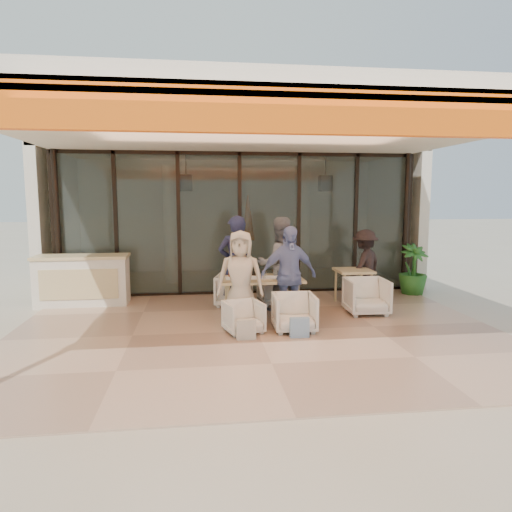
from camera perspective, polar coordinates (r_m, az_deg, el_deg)
The scene contains 21 objects.
ground at distance 7.61m, azimuth 0.12°, elevation -9.51°, with size 70.00×70.00×0.00m, color #C6B293.
terrace_floor at distance 7.61m, azimuth 0.12°, elevation -9.48°, with size 8.00×6.00×0.01m, color tan.
terrace_structure at distance 7.09m, azimuth 0.42°, elevation 15.80°, with size 8.00×6.00×3.40m.
glass_storefront at distance 10.28m, azimuth -2.06°, elevation 3.99°, with size 8.08×0.10×3.20m.
interior_block at distance 12.57m, azimuth -3.03°, elevation 7.49°, with size 9.05×3.62×3.52m.
host_counter at distance 9.94m, azimuth -20.87°, elevation -2.83°, with size 1.85×0.65×1.04m.
dining_table at distance 8.37m, azimuth 0.57°, elevation -3.12°, with size 1.50×0.90×0.93m.
chair_far_left at distance 9.30m, azimuth -2.76°, elevation -4.08°, with size 0.70×0.66×0.72m, color white.
chair_far_right at distance 9.42m, azimuth 2.36°, elevation -4.18°, with size 0.63×0.59×0.64m, color white.
chair_near_left at distance 7.48m, azimuth -1.57°, elevation -7.47°, with size 0.57×0.54×0.59m, color white.
chair_near_right at distance 7.59m, azimuth 4.80°, elevation -6.84°, with size 0.68×0.64×0.70m, color white.
diner_navy at distance 8.71m, azimuth -2.52°, elevation -1.05°, with size 0.68×0.45×1.87m, color #181C35.
diner_grey at distance 8.83m, azimuth 2.93°, elevation -1.05°, with size 0.89×0.69×1.83m, color #5C5C61.
diner_cream at distance 7.85m, azimuth -1.95°, elevation -2.80°, with size 0.81×0.52×1.65m, color beige.
diner_periwinkle at distance 7.96m, azimuth 4.08°, elevation -2.40°, with size 1.01×0.42×1.72m, color #7685C5.
tote_bag_cream at distance 7.13m, azimuth -1.23°, elevation -9.26°, with size 0.30×0.10×0.34m, color silver.
tote_bag_blue at distance 7.26m, azimuth 5.45°, elevation -8.98°, with size 0.30×0.10×0.34m, color #99BFD8.
side_table at distance 9.51m, azimuth 12.08°, elevation -2.29°, with size 0.70×0.70×0.74m.
side_chair at distance 8.87m, azimuth 13.65°, elevation -4.72°, with size 0.74×0.70×0.77m, color white.
standing_woman at distance 10.00m, azimuth 13.42°, elevation -1.12°, with size 0.99×0.57×1.53m, color black.
potted_palm at distance 10.92m, azimuth 19.01°, elevation -1.61°, with size 0.65×0.65×1.16m, color #1E5919.
Camera 1 is at (-0.95, -7.22, 2.22)m, focal length 32.00 mm.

